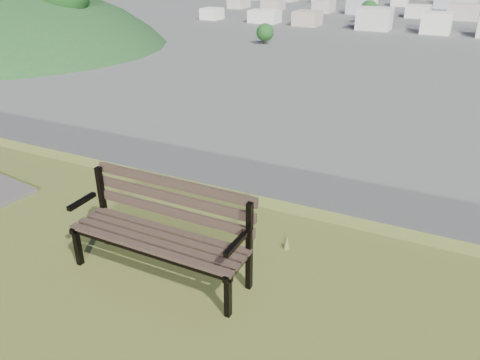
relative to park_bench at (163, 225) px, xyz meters
The scene contains 1 object.
park_bench is the anchor object (origin of this frame).
Camera 1 is at (3.95, -1.27, 28.21)m, focal length 35.00 mm.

